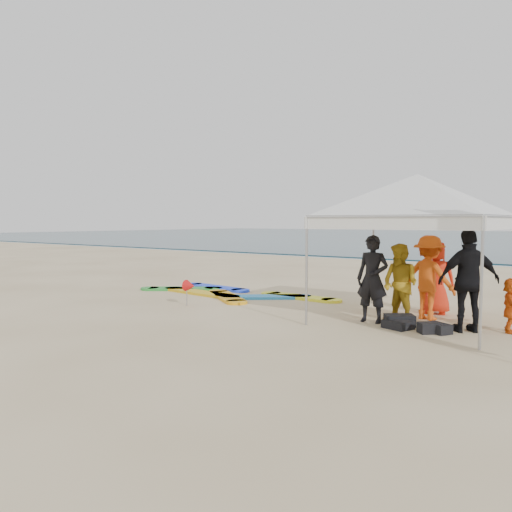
{
  "coord_description": "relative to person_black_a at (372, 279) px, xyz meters",
  "views": [
    {
      "loc": [
        6.99,
        -7.35,
        2.07
      ],
      "look_at": [
        -0.38,
        2.6,
        1.2
      ],
      "focal_mm": 35.0,
      "sensor_mm": 36.0,
      "label": 1
    }
  ],
  "objects": [
    {
      "name": "ground",
      "position": [
        -2.89,
        -2.17,
        -0.89
      ],
      "size": [
        120.0,
        120.0,
        0.0
      ],
      "primitive_type": "plane",
      "color": "beige",
      "rests_on": "ground"
    },
    {
      "name": "shoreline_foam",
      "position": [
        -2.89,
        16.03,
        -0.89
      ],
      "size": [
        160.0,
        1.2,
        0.01
      ],
      "primitive_type": "cube",
      "color": "silver",
      "rests_on": "ground"
    },
    {
      "name": "person_black_a",
      "position": [
        0.0,
        0.0,
        0.0
      ],
      "size": [
        0.67,
        0.46,
        1.79
      ],
      "primitive_type": "imported",
      "rotation": [
        0.0,
        0.0,
        0.05
      ],
      "color": "black",
      "rests_on": "ground"
    },
    {
      "name": "person_yellow",
      "position": [
        0.51,
        0.2,
        -0.09
      ],
      "size": [
        0.94,
        0.83,
        1.62
      ],
      "primitive_type": "imported",
      "rotation": [
        0.0,
        0.0,
        -0.33
      ],
      "color": "#B98E1A",
      "rests_on": "ground"
    },
    {
      "name": "person_orange_a",
      "position": [
        0.83,
        1.0,
        -0.01
      ],
      "size": [
        1.26,
        0.88,
        1.77
      ],
      "primitive_type": "imported",
      "rotation": [
        0.0,
        0.0,
        2.93
      ],
      "color": "#EF5B15",
      "rests_on": "ground"
    },
    {
      "name": "person_black_b",
      "position": [
        1.81,
        0.21,
        0.07
      ],
      "size": [
        1.18,
        1.06,
        1.93
      ],
      "primitive_type": "imported",
      "rotation": [
        0.0,
        0.0,
        3.79
      ],
      "color": "black",
      "rests_on": "ground"
    },
    {
      "name": "person_orange_b",
      "position": [
        0.76,
        1.71,
        -0.08
      ],
      "size": [
        0.88,
        0.66,
        1.63
      ],
      "primitive_type": "imported",
      "rotation": [
        0.0,
        0.0,
        3.34
      ],
      "color": "red",
      "rests_on": "ground"
    },
    {
      "name": "person_seated",
      "position": [
        2.46,
        0.64,
        -0.38
      ],
      "size": [
        0.5,
        0.99,
        1.02
      ],
      "primitive_type": "imported",
      "rotation": [
        0.0,
        0.0,
        1.79
      ],
      "color": "orange",
      "rests_on": "ground"
    },
    {
      "name": "canopy_tent",
      "position": [
        0.68,
        0.58,
        2.11
      ],
      "size": [
        4.57,
        4.57,
        3.45
      ],
      "color": "#A5A5A8",
      "rests_on": "ground"
    },
    {
      "name": "marker_pennant",
      "position": [
        -4.35,
        -0.81,
        -0.4
      ],
      "size": [
        0.28,
        0.28,
        0.64
      ],
      "color": "#A5A5A8",
      "rests_on": "ground"
    },
    {
      "name": "gear_pile",
      "position": [
        0.87,
        -0.17,
        -0.8
      ],
      "size": [
        1.41,
        0.86,
        0.22
      ],
      "color": "black",
      "rests_on": "ground"
    },
    {
      "name": "surfboard_spread",
      "position": [
        -4.87,
        1.28,
        -0.86
      ],
      "size": [
        5.65,
        2.39,
        0.07
      ],
      "color": "green",
      "rests_on": "ground"
    }
  ]
}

